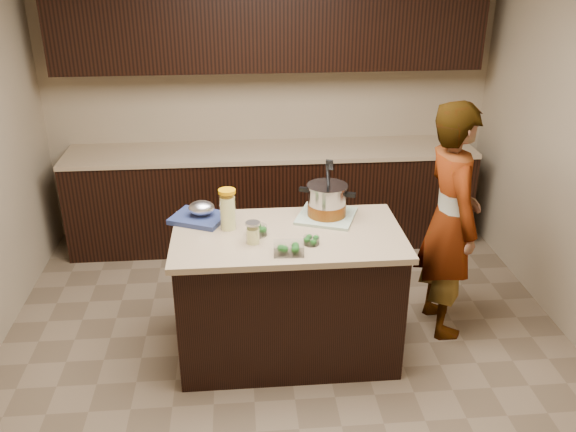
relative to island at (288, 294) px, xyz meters
name	(u,v)px	position (x,y,z in m)	size (l,w,h in m)	color
ground_plane	(288,350)	(0.00, 0.00, -0.45)	(4.00, 4.00, 0.00)	brown
room_shell	(288,106)	(0.00, 0.00, 1.26)	(4.04, 4.04, 2.72)	tan
back_cabinets	(271,143)	(0.00, 1.74, 0.49)	(3.60, 0.63, 2.33)	black
island	(288,294)	(0.00, 0.00, 0.00)	(1.46, 0.81, 0.90)	black
dish_towel	(326,216)	(0.28, 0.22, 0.46)	(0.36, 0.36, 0.02)	#517956
stock_pot	(327,202)	(0.28, 0.22, 0.56)	(0.36, 0.35, 0.38)	#B7B7BC
lemonade_pitcher	(228,211)	(-0.37, 0.10, 0.57)	(0.14, 0.14, 0.26)	#E7E68D
mason_jar	(253,233)	(-0.22, -0.11, 0.51)	(0.10, 0.10, 0.15)	#E7E68D
broccoli_tub_left	(257,231)	(-0.20, 0.00, 0.48)	(0.17, 0.17, 0.06)	silver
broccoli_tub_right	(311,241)	(0.13, -0.16, 0.47)	(0.10, 0.10, 0.05)	silver
broccoli_tub_rect	(289,249)	(-0.02, -0.27, 0.48)	(0.18, 0.14, 0.06)	silver
blue_tray	(200,214)	(-0.56, 0.25, 0.49)	(0.41, 0.38, 0.13)	navy
person	(450,221)	(1.13, 0.23, 0.38)	(0.61, 0.40, 1.67)	gray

